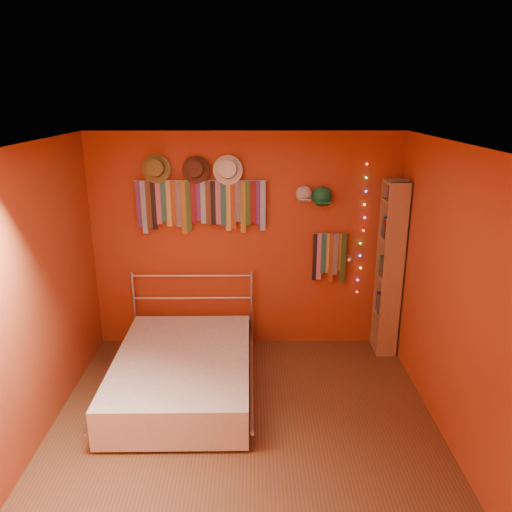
{
  "coord_description": "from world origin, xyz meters",
  "views": [
    {
      "loc": [
        0.08,
        -3.73,
        2.86
      ],
      "look_at": [
        0.11,
        0.9,
        1.36
      ],
      "focal_mm": 35.0,
      "sensor_mm": 36.0,
      "label": 1
    }
  ],
  "objects_px": {
    "tie_rack": "(201,203)",
    "bookshelf": "(393,268)",
    "reading_lamp": "(349,259)",
    "bed": "(183,372)"
  },
  "relations": [
    {
      "from": "tie_rack",
      "to": "reading_lamp",
      "type": "xyz_separation_m",
      "value": [
        1.65,
        -0.16,
        -0.6
      ]
    },
    {
      "from": "tie_rack",
      "to": "reading_lamp",
      "type": "distance_m",
      "value": 1.76
    },
    {
      "from": "tie_rack",
      "to": "bookshelf",
      "type": "xyz_separation_m",
      "value": [
        2.15,
        -0.16,
        -0.71
      ]
    },
    {
      "from": "bookshelf",
      "to": "reading_lamp",
      "type": "bearing_deg",
      "value": -179.47
    },
    {
      "from": "tie_rack",
      "to": "bed",
      "type": "relative_size",
      "value": 0.75
    },
    {
      "from": "tie_rack",
      "to": "bed",
      "type": "height_order",
      "value": "tie_rack"
    },
    {
      "from": "bookshelf",
      "to": "bed",
      "type": "relative_size",
      "value": 1.03
    },
    {
      "from": "reading_lamp",
      "to": "bed",
      "type": "distance_m",
      "value": 2.17
    },
    {
      "from": "bookshelf",
      "to": "tie_rack",
      "type": "bearing_deg",
      "value": 175.88
    },
    {
      "from": "tie_rack",
      "to": "reading_lamp",
      "type": "height_order",
      "value": "tie_rack"
    }
  ]
}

